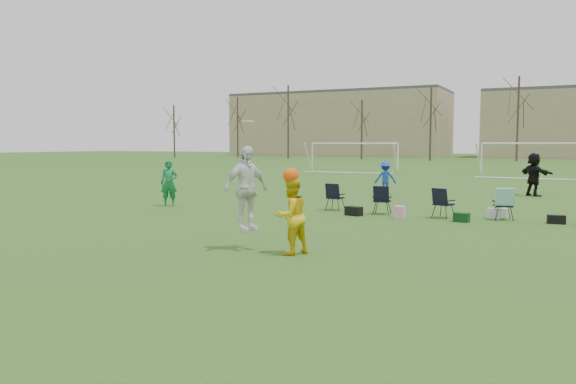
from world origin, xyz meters
The scene contains 10 objects.
ground centered at (0.00, 0.00, 0.00)m, with size 260.00×260.00×0.00m, color #2E5219.
fielder_green_near centered at (-7.80, 6.72, 0.88)m, with size 0.64×0.42×1.76m, color #136E39.
fielder_blue centered at (-1.80, 15.18, 0.77)m, with size 1.00×0.57×1.55m, color #183EB4.
fielder_black centered at (4.50, 17.39, 0.98)m, with size 1.83×0.58×1.97m, color black.
center_contest centered at (-0.13, 0.32, 1.14)m, with size 2.03×1.21×2.89m.
sideline_setup centered at (3.00, 7.90, 0.52)m, with size 8.95×2.04×1.74m.
goal_left centered at (-10.00, 34.00, 1.92)m, with size 7.39×0.76×2.46m.
goal_mid centered at (4.00, 32.00, 1.92)m, with size 7.40×0.63×2.46m.
tree_line centered at (0.24, 69.85, 5.09)m, with size 110.28×3.28×11.40m.
building_row centered at (6.73, 96.00, 5.99)m, with size 126.00×16.00×13.00m.
Camera 1 is at (5.66, -10.43, 2.38)m, focal length 35.00 mm.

